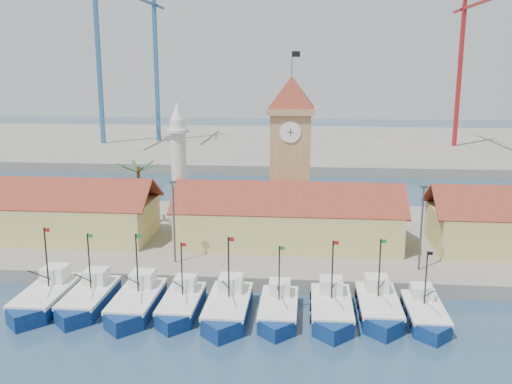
# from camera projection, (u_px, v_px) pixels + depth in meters

# --- Properties ---
(ground) EXTENTS (400.00, 400.00, 0.00)m
(ground) POSITION_uv_depth(u_px,v_px,m) (279.00, 329.00, 49.69)
(ground) COLOR #1C364C
(ground) RESTS_ON ground
(quay) EXTENTS (140.00, 32.00, 1.50)m
(quay) POSITION_uv_depth(u_px,v_px,m) (289.00, 239.00, 72.85)
(quay) COLOR gray
(quay) RESTS_ON ground
(terminal) EXTENTS (240.00, 80.00, 2.00)m
(terminal) POSITION_uv_depth(u_px,v_px,m) (300.00, 145.00, 156.37)
(terminal) COLOR gray
(terminal) RESTS_ON ground
(boat_0) EXTENTS (3.86, 10.58, 8.00)m
(boat_0) POSITION_uv_depth(u_px,v_px,m) (45.00, 299.00, 54.02)
(boat_0) COLOR navy
(boat_0) RESTS_ON ground
(boat_1) EXTENTS (3.60, 9.87, 7.47)m
(boat_1) POSITION_uv_depth(u_px,v_px,m) (88.00, 300.00, 53.85)
(boat_1) COLOR navy
(boat_1) RESTS_ON ground
(boat_2) EXTENTS (3.73, 10.21, 7.72)m
(boat_2) POSITION_uv_depth(u_px,v_px,m) (136.00, 304.00, 52.95)
(boat_2) COLOR navy
(boat_2) RESTS_ON ground
(boat_3) EXTENTS (3.35, 9.19, 6.95)m
(boat_3) POSITION_uv_depth(u_px,v_px,m) (181.00, 306.00, 52.70)
(boat_3) COLOR navy
(boat_3) RESTS_ON ground
(boat_4) EXTENTS (3.77, 10.32, 7.81)m
(boat_4) POSITION_uv_depth(u_px,v_px,m) (228.00, 309.00, 51.74)
(boat_4) COLOR navy
(boat_4) RESTS_ON ground
(boat_5) EXTENTS (3.38, 9.26, 7.01)m
(boat_5) POSITION_uv_depth(u_px,v_px,m) (278.00, 311.00, 51.57)
(boat_5) COLOR navy
(boat_5) RESTS_ON ground
(boat_6) EXTENTS (3.64, 9.97, 7.55)m
(boat_6) POSITION_uv_depth(u_px,v_px,m) (332.00, 311.00, 51.48)
(boat_6) COLOR navy
(boat_6) RESTS_ON ground
(boat_7) EXTENTS (3.63, 9.96, 7.53)m
(boat_7) POSITION_uv_depth(u_px,v_px,m) (379.00, 309.00, 51.95)
(boat_7) COLOR navy
(boat_7) RESTS_ON ground
(boat_8) EXTENTS (3.27, 8.95, 6.77)m
(boat_8) POSITION_uv_depth(u_px,v_px,m) (425.00, 315.00, 50.79)
(boat_8) COLOR navy
(boat_8) RESTS_ON ground
(hall_left) EXTENTS (31.20, 10.13, 7.61)m
(hall_left) POSITION_uv_depth(u_px,v_px,m) (32.00, 217.00, 71.11)
(hall_left) COLOR #CABD6F
(hall_left) RESTS_ON quay
(hall_center) EXTENTS (27.04, 10.13, 7.61)m
(hall_center) POSITION_uv_depth(u_px,v_px,m) (288.00, 223.00, 68.26)
(hall_center) COLOR #CABD6F
(hall_center) RESTS_ON quay
(clock_tower) EXTENTS (5.80, 5.80, 22.70)m
(clock_tower) POSITION_uv_depth(u_px,v_px,m) (291.00, 150.00, 72.34)
(clock_tower) COLOR tan
(clock_tower) RESTS_ON quay
(minaret) EXTENTS (3.00, 3.00, 16.30)m
(minaret) POSITION_uv_depth(u_px,v_px,m) (179.00, 163.00, 76.12)
(minaret) COLOR silver
(minaret) RESTS_ON quay
(palm_tree) EXTENTS (5.60, 5.03, 8.39)m
(palm_tree) POSITION_uv_depth(u_px,v_px,m) (139.00, 191.00, 75.38)
(palm_tree) COLOR brown
(palm_tree) RESTS_ON quay
(lamp_posts) EXTENTS (80.70, 0.25, 9.03)m
(lamp_posts) POSITION_uv_depth(u_px,v_px,m) (291.00, 221.00, 59.89)
(lamp_posts) COLOR #3F3F44
(lamp_posts) RESTS_ON quay
(crane_blue_far) EXTENTS (1.00, 37.82, 48.18)m
(crane_blue_far) POSITION_uv_depth(u_px,v_px,m) (95.00, 38.00, 145.22)
(crane_blue_far) COLOR #305D94
(crane_blue_far) RESTS_ON terminal
(crane_blue_near) EXTENTS (1.00, 31.11, 44.00)m
(crane_blue_near) POSITION_uv_depth(u_px,v_px,m) (154.00, 50.00, 151.28)
(crane_blue_near) COLOR #305D94
(crane_blue_near) RESTS_ON terminal
(crane_red_right) EXTENTS (1.00, 32.69, 42.09)m
(crane_red_right) POSITION_uv_depth(u_px,v_px,m) (462.00, 53.00, 141.27)
(crane_red_right) COLOR #A6191C
(crane_red_right) RESTS_ON terminal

